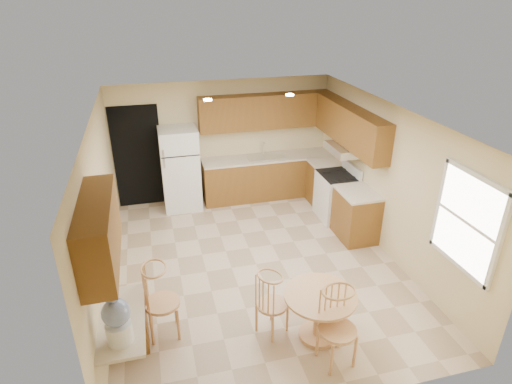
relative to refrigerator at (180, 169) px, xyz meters
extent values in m
plane|color=#CAB092|center=(0.95, -2.40, -0.84)|extent=(5.50, 5.50, 0.00)
cube|color=white|center=(0.95, -2.40, 1.66)|extent=(4.50, 5.50, 0.02)
cube|color=beige|center=(0.95, 0.35, 0.41)|extent=(4.50, 0.02, 2.50)
cube|color=beige|center=(0.95, -5.15, 0.41)|extent=(4.50, 0.02, 2.50)
cube|color=beige|center=(-1.30, -2.40, 0.41)|extent=(0.02, 5.50, 2.50)
cube|color=beige|center=(3.20, -2.40, 0.41)|extent=(0.02, 5.50, 2.50)
cube|color=black|center=(-0.80, 0.34, 0.21)|extent=(0.90, 0.02, 2.10)
cube|color=brown|center=(1.83, 0.05, -0.40)|extent=(2.75, 0.60, 0.87)
cube|color=beige|center=(1.83, 0.05, 0.05)|extent=(2.75, 0.63, 0.04)
cube|color=brown|center=(2.90, -0.54, -0.40)|extent=(0.60, 0.59, 0.87)
cube|color=beige|center=(2.90, -0.54, 0.05)|extent=(0.63, 0.59, 0.04)
cube|color=brown|center=(2.90, -2.00, -0.40)|extent=(0.60, 0.80, 0.87)
cube|color=beige|center=(2.90, -2.00, 0.05)|extent=(0.63, 0.80, 0.04)
cube|color=brown|center=(1.83, 0.19, 1.01)|extent=(2.75, 0.33, 0.70)
cube|color=brown|center=(3.04, -1.19, 1.01)|extent=(0.33, 2.42, 0.70)
cube|color=brown|center=(-1.13, -4.00, 1.01)|extent=(0.33, 1.40, 0.70)
cube|color=silver|center=(1.80, 0.05, 0.07)|extent=(0.78, 0.44, 0.01)
cube|color=silver|center=(2.95, -1.22, 0.58)|extent=(0.50, 0.76, 0.14)
cube|color=brown|center=(-1.05, -3.72, -0.48)|extent=(0.48, 0.42, 0.72)
cube|color=beige|center=(-1.05, -4.10, -0.09)|extent=(0.50, 1.20, 0.04)
cube|color=white|center=(3.18, -4.25, 0.66)|extent=(0.05, 1.00, 1.20)
cube|color=white|center=(3.17, -4.25, 1.28)|extent=(0.05, 1.10, 0.06)
cube|color=white|center=(3.17, -4.25, 0.04)|extent=(0.05, 1.10, 0.06)
cube|color=white|center=(3.17, -4.78, 0.66)|extent=(0.05, 0.06, 1.28)
cube|color=white|center=(3.17, -3.72, 0.66)|extent=(0.05, 0.06, 1.28)
cylinder|color=white|center=(0.45, -1.20, 1.65)|extent=(0.14, 0.14, 0.02)
cylinder|color=white|center=(1.85, -1.20, 1.65)|extent=(0.14, 0.14, 0.02)
cube|color=white|center=(0.00, 0.00, 0.00)|extent=(0.74, 0.69, 1.68)
cube|color=black|center=(0.00, -0.35, 0.40)|extent=(0.73, 0.01, 0.02)
cube|color=silver|center=(-0.31, -0.36, 0.30)|extent=(0.03, 0.03, 0.18)
cube|color=silver|center=(-0.31, -0.36, 0.49)|extent=(0.03, 0.03, 0.14)
cube|color=white|center=(2.87, -1.22, -0.39)|extent=(0.65, 0.76, 0.90)
cube|color=black|center=(2.87, -1.22, 0.07)|extent=(0.64, 0.75, 0.02)
cube|color=white|center=(3.15, -1.22, 0.16)|extent=(0.06, 0.76, 0.18)
cylinder|color=tan|center=(1.32, -4.17, -0.81)|extent=(0.49, 0.49, 0.05)
cylinder|color=tan|center=(1.32, -4.17, -0.51)|extent=(0.12, 0.12, 0.61)
cylinder|color=tan|center=(1.32, -4.17, -0.18)|extent=(0.92, 0.92, 0.04)
cylinder|color=tan|center=(0.77, -3.92, -0.41)|extent=(0.40, 0.40, 0.04)
cylinder|color=tan|center=(0.62, -3.77, -0.63)|extent=(0.03, 0.03, 0.43)
cylinder|color=tan|center=(0.91, -3.77, -0.63)|extent=(0.03, 0.03, 0.43)
cylinder|color=tan|center=(0.62, -4.06, -0.63)|extent=(0.03, 0.03, 0.43)
cylinder|color=tan|center=(0.91, -4.06, -0.63)|extent=(0.03, 0.03, 0.43)
cylinder|color=tan|center=(1.37, -4.60, -0.36)|extent=(0.45, 0.45, 0.04)
cylinder|color=tan|center=(1.21, -4.44, -0.60)|extent=(0.04, 0.04, 0.48)
cylinder|color=tan|center=(1.53, -4.44, -0.60)|extent=(0.04, 0.04, 0.48)
cylinder|color=tan|center=(1.21, -4.76, -0.60)|extent=(0.04, 0.04, 0.48)
cylinder|color=tan|center=(1.53, -4.76, -0.60)|extent=(0.04, 0.04, 0.48)
cylinder|color=tan|center=(-0.60, -3.60, -0.35)|extent=(0.46, 0.46, 0.04)
cylinder|color=tan|center=(-0.76, -3.44, -0.59)|extent=(0.04, 0.04, 0.49)
cylinder|color=tan|center=(-0.44, -3.44, -0.59)|extent=(0.04, 0.04, 0.49)
cylinder|color=tan|center=(-0.76, -3.76, -0.59)|extent=(0.04, 0.04, 0.49)
cylinder|color=tan|center=(-0.44, -3.76, -0.59)|extent=(0.04, 0.04, 0.49)
cylinder|color=white|center=(-1.05, -4.44, 0.04)|extent=(0.27, 0.27, 0.23)
sphere|color=#7D90C1|center=(-1.05, -4.44, 0.31)|extent=(0.29, 0.29, 0.29)
cylinder|color=#7D90C1|center=(-1.05, -4.44, 0.49)|extent=(0.07, 0.07, 0.08)
camera|label=1|loc=(-0.53, -8.06, 3.27)|focal=30.00mm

